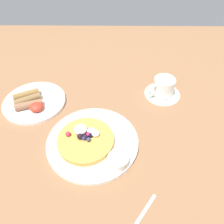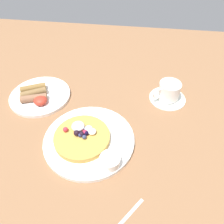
{
  "view_description": "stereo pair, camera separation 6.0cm",
  "coord_description": "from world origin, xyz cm",
  "px_view_note": "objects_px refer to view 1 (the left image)",
  "views": [
    {
      "loc": [
        4.18,
        -46.1,
        53.25
      ],
      "look_at": [
        3.66,
        2.29,
        4.0
      ],
      "focal_mm": 34.37,
      "sensor_mm": 36.0,
      "label": 1
    },
    {
      "loc": [
        10.19,
        -45.66,
        53.25
      ],
      "look_at": [
        3.66,
        2.29,
        4.0
      ],
      "focal_mm": 34.37,
      "sensor_mm": 36.0,
      "label": 2
    }
  ],
  "objects_px": {
    "syrup_ramekin": "(118,161)",
    "coffee_cup": "(163,86)",
    "breakfast_plate": "(35,102)",
    "pancake_plate": "(93,142)",
    "coffee_saucer": "(162,94)"
  },
  "relations": [
    {
      "from": "syrup_ramekin",
      "to": "coffee_cup",
      "type": "xyz_separation_m",
      "value": [
        0.17,
        0.31,
        0.01
      ]
    },
    {
      "from": "pancake_plate",
      "to": "coffee_cup",
      "type": "bearing_deg",
      "value": 43.06
    },
    {
      "from": "syrup_ramekin",
      "to": "breakfast_plate",
      "type": "height_order",
      "value": "syrup_ramekin"
    },
    {
      "from": "breakfast_plate",
      "to": "coffee_cup",
      "type": "xyz_separation_m",
      "value": [
        0.47,
        0.05,
        0.04
      ]
    },
    {
      "from": "syrup_ramekin",
      "to": "breakfast_plate",
      "type": "relative_size",
      "value": 0.26
    },
    {
      "from": "pancake_plate",
      "to": "coffee_saucer",
      "type": "bearing_deg",
      "value": 43.0
    },
    {
      "from": "syrup_ramekin",
      "to": "coffee_cup",
      "type": "distance_m",
      "value": 0.35
    },
    {
      "from": "breakfast_plate",
      "to": "coffee_cup",
      "type": "bearing_deg",
      "value": 6.36
    },
    {
      "from": "syrup_ramekin",
      "to": "coffee_saucer",
      "type": "distance_m",
      "value": 0.35
    },
    {
      "from": "syrup_ramekin",
      "to": "breakfast_plate",
      "type": "xyz_separation_m",
      "value": [
        -0.3,
        0.25,
        -0.02
      ]
    },
    {
      "from": "pancake_plate",
      "to": "syrup_ramekin",
      "type": "height_order",
      "value": "syrup_ramekin"
    },
    {
      "from": "coffee_saucer",
      "to": "coffee_cup",
      "type": "height_order",
      "value": "coffee_cup"
    },
    {
      "from": "syrup_ramekin",
      "to": "coffee_saucer",
      "type": "xyz_separation_m",
      "value": [
        0.17,
        0.31,
        -0.02
      ]
    },
    {
      "from": "coffee_cup",
      "to": "breakfast_plate",
      "type": "bearing_deg",
      "value": -173.64
    },
    {
      "from": "syrup_ramekin",
      "to": "coffee_cup",
      "type": "relative_size",
      "value": 0.57
    }
  ]
}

